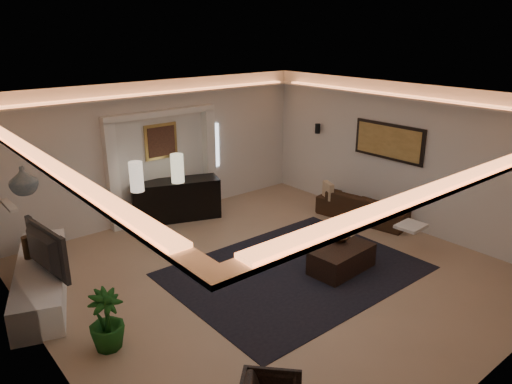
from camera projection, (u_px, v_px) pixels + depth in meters
floor at (270, 274)px, 8.02m from camera, size 7.00×7.00×0.00m
ceiling at (272, 99)px, 7.07m from camera, size 7.00×7.00×0.00m
wall_back at (161, 150)px, 10.09m from camera, size 7.00×0.00×7.00m
wall_front at (492, 277)px, 5.00m from camera, size 7.00×0.00×7.00m
wall_left at (39, 257)px, 5.43m from camera, size 0.00×7.00×7.00m
wall_right at (401, 156)px, 9.66m from camera, size 0.00×7.00×7.00m
cove_soffit at (271, 118)px, 7.16m from camera, size 7.00×7.00×0.04m
daylight_slit at (214, 146)px, 10.92m from camera, size 0.25×0.03×1.00m
area_rug at (295, 271)px, 8.11m from camera, size 4.00×3.00×0.01m
pilaster_left at (113, 178)px, 9.44m from camera, size 0.22×0.20×2.20m
pilaster_right at (209, 158)px, 10.83m from camera, size 0.22×0.20×2.20m
alcove_header at (161, 113)px, 9.76m from camera, size 2.52×0.20×0.12m
painting_frame at (161, 141)px, 10.00m from camera, size 0.74×0.04×0.74m
painting_canvas at (162, 142)px, 9.99m from camera, size 0.62×0.02×0.62m
art_panel_frame at (389, 141)px, 9.77m from camera, size 0.04×1.64×0.74m
art_panel_gold at (388, 142)px, 9.76m from camera, size 0.02×1.50×0.62m
wall_sconce at (318, 129)px, 11.11m from camera, size 0.12×0.12×0.22m
wall_niche at (9, 205)px, 6.42m from camera, size 0.10×0.55×0.04m
console at (176, 201)px, 10.21m from camera, size 1.92×1.16×0.92m
lamp_left at (137, 180)px, 9.34m from camera, size 0.29×0.29×0.59m
lamp_right at (177, 171)px, 9.89m from camera, size 0.27×0.27×0.60m
media_ledge at (42, 279)px, 7.41m from camera, size 1.54×2.77×0.51m
tv at (39, 253)px, 6.94m from camera, size 1.25×0.30×0.72m
figurine at (27, 249)px, 7.47m from camera, size 0.17×0.17×0.36m
ginger_jar at (23, 180)px, 6.73m from camera, size 0.44×0.44×0.40m
plant at (106, 321)px, 6.06m from camera, size 0.54×0.54×0.81m
sofa at (364, 207)px, 10.22m from camera, size 2.06×1.12×0.57m
throw_blanket at (411, 226)px, 8.55m from camera, size 0.53×0.44×0.06m
throw_pillow at (328, 191)px, 10.39m from camera, size 0.24×0.38×0.36m
coffee_table at (342, 259)px, 8.08m from camera, size 1.16×0.69×0.42m
bowl at (339, 239)px, 8.29m from camera, size 0.36×0.36×0.08m
magazine at (350, 233)px, 8.57m from camera, size 0.31×0.25×0.03m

